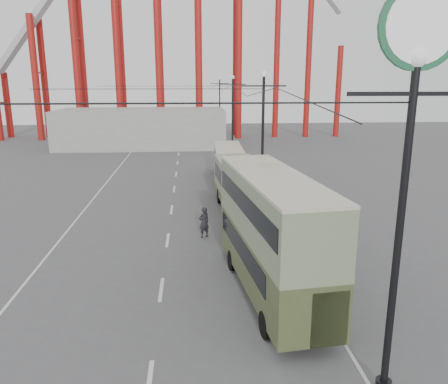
{
  "coord_description": "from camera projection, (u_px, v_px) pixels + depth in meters",
  "views": [
    {
      "loc": [
        0.31,
        -13.12,
        8.57
      ],
      "look_at": [
        2.07,
        8.85,
        3.0
      ],
      "focal_mm": 35.0,
      "sensor_mm": 36.0,
      "label": 1
    }
  ],
  "objects": [
    {
      "name": "lamp_post_far",
      "position": [
        232.0,
        115.0,
        52.7
      ],
      "size": [
        3.2,
        0.44,
        9.32
      ],
      "color": "black",
      "rests_on": "ground"
    },
    {
      "name": "lamp_post_near",
      "position": [
        412.0,
        113.0,
        10.37
      ],
      "size": [
        3.2,
        0.44,
        10.8
      ],
      "color": "black",
      "rests_on": "ground"
    },
    {
      "name": "double_decker_bus",
      "position": [
        272.0,
        229.0,
        17.48
      ],
      "size": [
        3.39,
        9.65,
        5.07
      ],
      "rotation": [
        0.0,
        0.0,
        0.11
      ],
      "color": "#3E4927",
      "rests_on": "ground"
    },
    {
      "name": "road_markings",
      "position": [
        175.0,
        196.0,
        33.73
      ],
      "size": [
        12.52,
        120.0,
        0.01
      ],
      "color": "silver",
      "rests_on": "ground"
    },
    {
      "name": "fairground_shed",
      "position": [
        142.0,
        128.0,
        59.1
      ],
      "size": [
        22.0,
        10.0,
        5.0
      ],
      "primitive_type": "cube",
      "color": "gray",
      "rests_on": "ground"
    },
    {
      "name": "pedestrian",
      "position": [
        204.0,
        222.0,
        24.59
      ],
      "size": [
        0.77,
        0.7,
        1.77
      ],
      "primitive_type": "imported",
      "rotation": [
        0.0,
        0.0,
        3.69
      ],
      "color": "black",
      "rests_on": "ground"
    },
    {
      "name": "lamp_post_mid",
      "position": [
        263.0,
        138.0,
        31.44
      ],
      "size": [
        3.2,
        0.44,
        9.32
      ],
      "color": "black",
      "rests_on": "ground"
    },
    {
      "name": "single_decker_green",
      "position": [
        244.0,
        189.0,
        28.25
      ],
      "size": [
        3.17,
        11.57,
        3.24
      ],
      "rotation": [
        0.0,
        0.0,
        0.05
      ],
      "color": "gray",
      "rests_on": "ground"
    },
    {
      "name": "single_decker_cream",
      "position": [
        229.0,
        162.0,
        38.9
      ],
      "size": [
        2.72,
        9.49,
        2.93
      ],
      "rotation": [
        0.0,
        0.0,
        -0.04
      ],
      "color": "beige",
      "rests_on": "ground"
    },
    {
      "name": "ground",
      "position": [
        184.0,
        343.0,
        14.76
      ],
      "size": [
        160.0,
        160.0,
        0.0
      ],
      "primitive_type": "plane",
      "color": "#505052",
      "rests_on": "ground"
    },
    {
      "name": "lamp_post_distant",
      "position": [
        220.0,
        106.0,
        73.96
      ],
      "size": [
        3.2,
        0.44,
        9.32
      ],
      "color": "black",
      "rests_on": "ground"
    }
  ]
}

